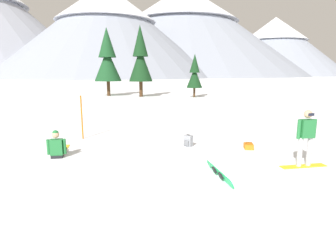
% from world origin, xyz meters
% --- Properties ---
extents(ground_plane, '(800.00, 800.00, 0.00)m').
position_xyz_m(ground_plane, '(0.00, 0.00, 0.00)').
color(ground_plane, white).
extents(snowboarder_foreground, '(1.48, 0.31, 1.76)m').
position_xyz_m(snowboarder_foreground, '(3.82, 0.77, 0.93)').
color(snowboarder_foreground, yellow).
rests_on(snowboarder_foreground, ground_plane).
extents(snowboarder_midground, '(0.63, 1.82, 0.96)m').
position_xyz_m(snowboarder_midground, '(-3.81, 3.44, 0.33)').
color(snowboarder_midground, black).
rests_on(snowboarder_midground, ground_plane).
extents(loose_snowboard_far_spare, '(0.18, 1.81, 0.25)m').
position_xyz_m(loose_snowboard_far_spare, '(0.90, 0.42, 0.13)').
color(loose_snowboard_far_spare, '#19B259').
rests_on(loose_snowboard_far_spare, ground_plane).
extents(backpack_orange, '(0.44, 0.55, 0.26)m').
position_xyz_m(backpack_orange, '(3.13, 2.99, 0.11)').
color(backpack_orange, orange).
rests_on(backpack_orange, ground_plane).
extents(backpack_grey, '(0.37, 0.38, 0.47)m').
position_xyz_m(backpack_grey, '(0.97, 3.81, 0.21)').
color(backpack_grey, gray).
rests_on(backpack_grey, ground_plane).
extents(trail_marker_pole, '(0.06, 0.06, 1.89)m').
position_xyz_m(trail_marker_pole, '(-3.21, 5.97, 0.95)').
color(trail_marker_pole, orange).
rests_on(trail_marker_pole, ground_plane).
extents(pine_tree_young, '(2.82, 2.82, 8.33)m').
position_xyz_m(pine_tree_young, '(1.61, 27.22, 4.54)').
color(pine_tree_young, '#472D19').
rests_on(pine_tree_young, ground_plane).
extents(pine_tree_twin, '(1.85, 1.85, 5.03)m').
position_xyz_m(pine_tree_twin, '(7.72, 25.35, 2.74)').
color(pine_tree_twin, '#472D19').
rests_on(pine_tree_twin, ground_plane).
extents(pine_tree_short, '(3.31, 3.31, 8.27)m').
position_xyz_m(pine_tree_short, '(-2.24, 29.43, 4.51)').
color(pine_tree_short, '#472D19').
rests_on(pine_tree_short, ground_plane).
extents(peak_east_ridge, '(134.40, 134.40, 55.13)m').
position_xyz_m(peak_east_ridge, '(-3.28, 176.19, 28.80)').
color(peak_east_ridge, '#8C93A3').
rests_on(peak_east_ridge, ground_plane).
extents(peak_west_ridge, '(202.12, 202.12, 73.69)m').
position_xyz_m(peak_west_ridge, '(60.48, 232.78, 38.50)').
color(peak_west_ridge, '#8C93A3').
rests_on(peak_west_ridge, ground_plane).
extents(peak_central_summit, '(126.53, 126.53, 52.30)m').
position_xyz_m(peak_central_summit, '(146.64, 233.41, 27.33)').
color(peak_central_summit, '#8C93A3').
rests_on(peak_central_summit, ground_plane).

